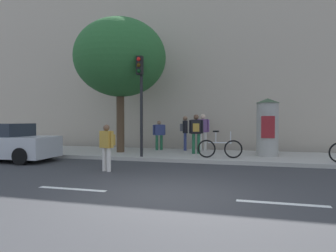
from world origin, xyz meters
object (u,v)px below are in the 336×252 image
object	(u,v)px
pedestrian_in_dark_shirt	(196,130)
bicycle_upright	(220,148)
traffic_light	(140,89)
poster_column	(267,127)
pedestrian_in_red_top	(159,133)
pedestrian_near_pole	(203,129)
street_tree	(120,58)
pedestrian_tallest	(185,130)
pedestrian_with_backpack	(107,144)
parked_car_blue	(1,143)

from	to	relation	value
pedestrian_in_dark_shirt	bicycle_upright	distance (m)	1.82
traffic_light	poster_column	distance (m)	5.54
pedestrian_in_red_top	pedestrian_near_pole	bearing A→B (deg)	5.23
pedestrian_in_red_top	traffic_light	bearing A→B (deg)	-88.07
street_tree	pedestrian_tallest	world-z (taller)	street_tree
pedestrian_in_red_top	pedestrian_near_pole	xyz separation A→B (m)	(2.18, 0.20, 0.21)
pedestrian_in_red_top	pedestrian_with_backpack	bearing A→B (deg)	-90.47
pedestrian_with_backpack	poster_column	bearing A→B (deg)	40.67
bicycle_upright	street_tree	bearing A→B (deg)	168.76
traffic_light	pedestrian_near_pole	bearing A→B (deg)	56.19
pedestrian_with_backpack	pedestrian_near_pole	size ratio (longest dim) A/B	0.85
poster_column	traffic_light	bearing A→B (deg)	-160.90
poster_column	bicycle_upright	world-z (taller)	poster_column
poster_column	pedestrian_in_red_top	bearing A→B (deg)	167.16
traffic_light	pedestrian_in_red_top	xyz separation A→B (m)	(-0.10, 2.91, -1.91)
pedestrian_with_backpack	pedestrian_in_red_top	world-z (taller)	pedestrian_in_red_top
pedestrian_near_pole	parked_car_blue	world-z (taller)	pedestrian_near_pole
street_tree	pedestrian_near_pole	bearing A→B (deg)	24.32
street_tree	parked_car_blue	xyz separation A→B (m)	(-3.94, -3.02, -3.81)
traffic_light	street_tree	world-z (taller)	street_tree
pedestrian_in_red_top	pedestrian_tallest	xyz separation A→B (m)	(1.28, 0.14, 0.16)
pedestrian_in_dark_shirt	pedestrian_near_pole	size ratio (longest dim) A/B	0.98
traffic_light	pedestrian_in_dark_shirt	world-z (taller)	traffic_light
traffic_light	poster_column	xyz separation A→B (m)	(5.03, 1.74, -1.54)
street_tree	parked_car_blue	world-z (taller)	street_tree
pedestrian_in_dark_shirt	bicycle_upright	size ratio (longest dim) A/B	1.00
pedestrian_tallest	traffic_light	bearing A→B (deg)	-111.22
traffic_light	pedestrian_tallest	bearing A→B (deg)	68.78
parked_car_blue	pedestrian_near_pole	bearing A→B (deg)	31.60
traffic_light	pedestrian_in_dark_shirt	distance (m)	3.15
pedestrian_in_dark_shirt	pedestrian_tallest	distance (m)	1.54
traffic_light	pedestrian_tallest	world-z (taller)	traffic_light
street_tree	pedestrian_tallest	distance (m)	4.63
traffic_light	pedestrian_tallest	xyz separation A→B (m)	(1.19, 3.05, -1.75)
pedestrian_with_backpack	pedestrian_in_red_top	xyz separation A→B (m)	(0.05, 5.61, 0.11)
pedestrian_near_pole	pedestrian_tallest	distance (m)	0.90
street_tree	pedestrian_with_backpack	size ratio (longest dim) A/B	4.08
street_tree	pedestrian_in_red_top	distance (m)	4.09
pedestrian_in_red_top	bicycle_upright	xyz separation A→B (m)	(3.26, -2.38, -0.47)
poster_column	pedestrian_near_pole	world-z (taller)	poster_column
pedestrian_in_dark_shirt	pedestrian_tallest	world-z (taller)	pedestrian_in_dark_shirt
traffic_light	street_tree	size ratio (longest dim) A/B	0.66
pedestrian_with_backpack	bicycle_upright	bearing A→B (deg)	44.29
pedestrian_near_pole	pedestrian_tallest	size ratio (longest dim) A/B	1.05
pedestrian_with_backpack	traffic_light	bearing A→B (deg)	86.94
poster_column	parked_car_blue	size ratio (longest dim) A/B	0.54
traffic_light	parked_car_blue	xyz separation A→B (m)	(-5.49, -1.55, -2.18)
pedestrian_in_dark_shirt	bicycle_upright	bearing A→B (deg)	-45.86
pedestrian_in_dark_shirt	pedestrian_tallest	bearing A→B (deg)	121.54
street_tree	pedestrian_in_red_top	xyz separation A→B (m)	(1.45, 1.44, -3.54)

